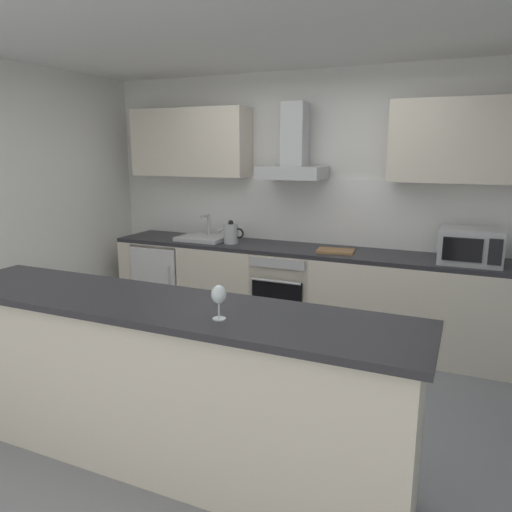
{
  "coord_description": "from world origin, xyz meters",
  "views": [
    {
      "loc": [
        1.41,
        -2.95,
        1.84
      ],
      "look_at": [
        -0.04,
        0.33,
        1.05
      ],
      "focal_mm": 33.98,
      "sensor_mm": 36.0,
      "label": 1
    }
  ],
  "objects": [
    {
      "name": "counter_island",
      "position": [
        -0.13,
        -0.8,
        0.51
      ],
      "size": [
        2.95,
        0.64,
        1.01
      ],
      "color": "beige",
      "rests_on": "ground"
    },
    {
      "name": "backsplash_tile",
      "position": [
        0.0,
        1.77,
        1.23
      ],
      "size": [
        3.97,
        0.02,
        0.66
      ],
      "primitive_type": "cube",
      "color": "white"
    },
    {
      "name": "kettle",
      "position": [
        -0.79,
        1.4,
        1.01
      ],
      "size": [
        0.29,
        0.15,
        0.24
      ],
      "color": "#B7BABC",
      "rests_on": "counter_back"
    },
    {
      "name": "wall_back",
      "position": [
        0.0,
        1.84,
        1.3
      ],
      "size": [
        5.67,
        0.12,
        2.6
      ],
      "primitive_type": "cube",
      "color": "white",
      "rests_on": "ground"
    },
    {
      "name": "chopping_board",
      "position": [
        0.3,
        1.41,
        0.91
      ],
      "size": [
        0.36,
        0.26,
        0.02
      ],
      "primitive_type": "cube",
      "rotation": [
        0.0,
        0.0,
        0.11
      ],
      "color": "#9E7247",
      "rests_on": "counter_back"
    },
    {
      "name": "oven",
      "position": [
        -0.19,
        1.43,
        0.46
      ],
      "size": [
        0.6,
        0.62,
        0.8
      ],
      "color": "slate",
      "rests_on": "ground"
    },
    {
      "name": "refrigerator",
      "position": [
        -1.6,
        1.43,
        0.43
      ],
      "size": [
        0.58,
        0.6,
        0.85
      ],
      "color": "white",
      "rests_on": "ground"
    },
    {
      "name": "upper_cabinets",
      "position": [
        -0.0,
        1.61,
        1.91
      ],
      "size": [
        4.05,
        0.32,
        0.7
      ],
      "color": "beige"
    },
    {
      "name": "microwave",
      "position": [
        1.45,
        1.41,
        1.05
      ],
      "size": [
        0.5,
        0.38,
        0.3
      ],
      "color": "#B7BABC",
      "rests_on": "counter_back"
    },
    {
      "name": "ground",
      "position": [
        0.0,
        0.0,
        -0.01
      ],
      "size": [
        5.67,
        4.56,
        0.02
      ],
      "primitive_type": "cube",
      "color": "gray"
    },
    {
      "name": "wine_glass",
      "position": [
        0.31,
        -0.92,
        1.13
      ],
      "size": [
        0.08,
        0.08,
        0.18
      ],
      "color": "silver",
      "rests_on": "counter_island"
    },
    {
      "name": "ceiling",
      "position": [
        0.0,
        0.0,
        2.61
      ],
      "size": [
        5.67,
        4.56,
        0.02
      ],
      "primitive_type": "cube",
      "color": "white"
    },
    {
      "name": "counter_back",
      "position": [
        0.0,
        1.46,
        0.45
      ],
      "size": [
        4.11,
        0.6,
        0.9
      ],
      "color": "beige",
      "rests_on": "ground"
    },
    {
      "name": "range_hood",
      "position": [
        -0.19,
        1.56,
        1.79
      ],
      "size": [
        0.62,
        0.45,
        0.72
      ],
      "color": "#B7BABC"
    },
    {
      "name": "sink",
      "position": [
        -1.14,
        1.44,
        0.93
      ],
      "size": [
        0.5,
        0.4,
        0.26
      ],
      "color": "silver",
      "rests_on": "counter_back"
    }
  ]
}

